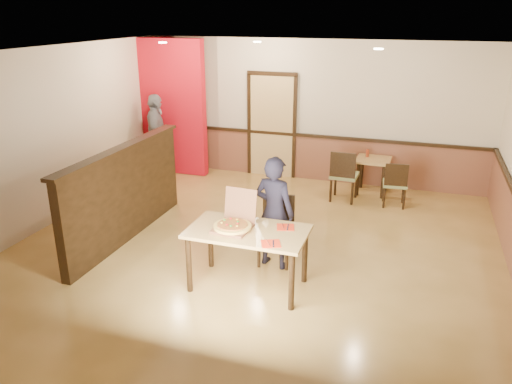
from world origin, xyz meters
TOP-DOWN VIEW (x-y plane):
  - floor at (0.00, 0.00)m, footprint 7.00×7.00m
  - ceiling at (0.00, 0.00)m, footprint 7.00×7.00m
  - wall_back at (0.00, 3.50)m, footprint 7.00×0.00m
  - wall_left at (-3.50, 0.00)m, footprint 0.00×7.00m
  - wainscot_back at (0.00, 3.47)m, footprint 7.00×0.04m
  - chair_rail_back at (0.00, 3.45)m, footprint 7.00×0.06m
  - back_door at (-0.80, 3.46)m, footprint 0.90×0.06m
  - booth_partition at (-2.00, -0.20)m, footprint 0.20×3.10m
  - red_accent_panel at (-2.90, 3.00)m, footprint 1.60×0.20m
  - spot_a at (-2.30, 1.80)m, footprint 0.14×0.14m
  - spot_b at (-0.80, 2.50)m, footprint 0.14×0.14m
  - spot_c at (1.40, 1.50)m, footprint 0.14×0.14m
  - main_table at (0.23, -0.99)m, footprint 1.47×0.84m
  - diner_chair at (0.37, -0.19)m, footprint 0.51×0.51m
  - side_chair_left at (0.89, 2.40)m, footprint 0.49×0.49m
  - side_chair_right at (1.79, 2.41)m, footprint 0.45×0.45m
  - side_table at (1.34, 3.02)m, footprint 0.65×0.65m
  - diner at (0.38, -0.34)m, footprint 0.63×0.48m
  - passerby at (-3.00, 2.58)m, footprint 0.79×1.10m
  - pizza_box at (0.05, -0.99)m, footprint 0.46×0.53m
  - pizza at (0.05, -1.04)m, footprint 0.47×0.47m
  - napkin_near at (0.61, -1.27)m, footprint 0.29×0.29m
  - napkin_far at (0.65, -0.77)m, footprint 0.27×0.27m
  - condiment at (1.21, 3.13)m, footprint 0.06×0.06m

SIDE VIEW (x-z plane):
  - floor at x=0.00m, z-range 0.00..0.00m
  - wainscot_back at x=0.00m, z-range 0.00..0.90m
  - side_chair_right at x=1.79m, z-range 0.04..0.87m
  - side_table at x=1.34m, z-range 0.17..0.84m
  - diner_chair at x=0.37m, z-range 0.04..0.98m
  - side_chair_left at x=0.89m, z-range 0.04..1.00m
  - main_table at x=0.23m, z-range 0.28..1.07m
  - booth_partition at x=-2.00m, z-range 0.01..1.46m
  - condiment at x=1.21m, z-range 0.67..0.82m
  - diner at x=0.38m, z-range 0.00..1.56m
  - napkin_far at x=0.65m, z-range 0.78..0.79m
  - napkin_near at x=0.61m, z-range 0.78..0.79m
  - pizza at x=0.05m, z-range 0.82..0.85m
  - pizza_box at x=0.05m, z-range 0.62..1.07m
  - passerby at x=-3.00m, z-range 0.00..1.73m
  - chair_rail_back at x=0.00m, z-range 0.89..0.95m
  - back_door at x=-0.80m, z-range 0.00..2.10m
  - red_accent_panel at x=-2.90m, z-range 0.01..2.79m
  - wall_back at x=0.00m, z-range -2.10..4.90m
  - wall_left at x=-3.50m, z-range -2.10..4.90m
  - spot_a at x=-2.30m, z-range 2.77..2.79m
  - spot_b at x=-0.80m, z-range 2.77..2.79m
  - spot_c at x=1.40m, z-range 2.77..2.79m
  - ceiling at x=0.00m, z-range 2.80..2.80m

